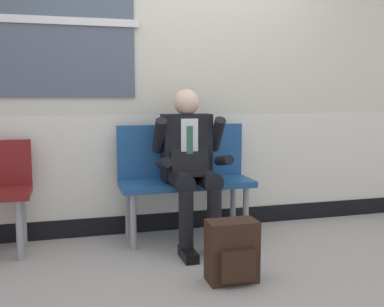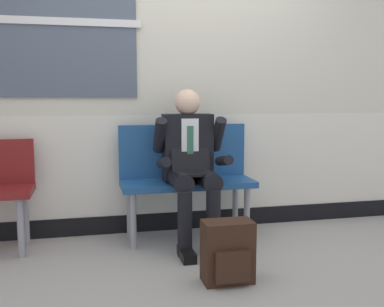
{
  "view_description": "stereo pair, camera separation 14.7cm",
  "coord_description": "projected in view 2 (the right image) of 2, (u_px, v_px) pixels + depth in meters",
  "views": [
    {
      "loc": [
        -0.92,
        -3.26,
        1.2
      ],
      "look_at": [
        0.01,
        0.1,
        0.75
      ],
      "focal_mm": 42.33,
      "sensor_mm": 36.0,
      "label": 1
    },
    {
      "loc": [
        -0.78,
        -3.3,
        1.2
      ],
      "look_at": [
        0.01,
        0.1,
        0.75
      ],
      "focal_mm": 42.33,
      "sensor_mm": 36.0,
      "label": 2
    }
  ],
  "objects": [
    {
      "name": "ground_plane",
      "position": [
        194.0,
        251.0,
        3.51
      ],
      "size": [
        18.0,
        18.0,
        0.0
      ],
      "primitive_type": "plane",
      "color": "#9E9991"
    },
    {
      "name": "station_wall",
      "position": [
        175.0,
        56.0,
        3.94
      ],
      "size": [
        6.8,
        0.17,
        3.11
      ],
      "color": "beige",
      "rests_on": "ground"
    },
    {
      "name": "bench_with_person",
      "position": [
        186.0,
        172.0,
        3.81
      ],
      "size": [
        1.1,
        0.42,
        0.95
      ],
      "color": "navy",
      "rests_on": "ground"
    },
    {
      "name": "person_seated",
      "position": [
        191.0,
        162.0,
        3.6
      ],
      "size": [
        0.57,
        0.7,
        1.25
      ],
      "color": "black",
      "rests_on": "ground"
    },
    {
      "name": "backpack",
      "position": [
        228.0,
        253.0,
        2.9
      ],
      "size": [
        0.32,
        0.23,
        0.4
      ],
      "color": "#331E14",
      "rests_on": "ground"
    }
  ]
}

